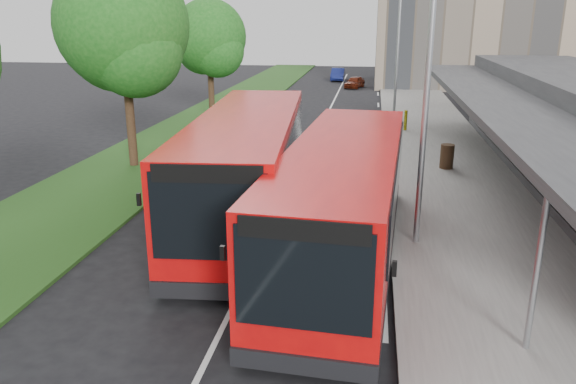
# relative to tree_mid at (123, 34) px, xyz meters

# --- Properties ---
(ground) EXTENTS (120.00, 120.00, 0.00)m
(ground) POSITION_rel_tree_mid_xyz_m (7.01, -9.05, -5.42)
(ground) COLOR black
(ground) RESTS_ON ground
(pavement) EXTENTS (5.00, 80.00, 0.15)m
(pavement) POSITION_rel_tree_mid_xyz_m (13.01, 10.95, -5.34)
(pavement) COLOR slate
(pavement) RESTS_ON ground
(grass_verge) EXTENTS (5.00, 80.00, 0.10)m
(grass_verge) POSITION_rel_tree_mid_xyz_m (0.01, 10.95, -5.37)
(grass_verge) COLOR #254917
(grass_verge) RESTS_ON ground
(lane_centre_line) EXTENTS (0.12, 70.00, 0.01)m
(lane_centre_line) POSITION_rel_tree_mid_xyz_m (7.01, 5.95, -5.41)
(lane_centre_line) COLOR silver
(lane_centre_line) RESTS_ON ground
(kerb_dashes) EXTENTS (0.12, 56.00, 0.01)m
(kerb_dashes) POSITION_rel_tree_mid_xyz_m (10.31, 9.95, -5.41)
(kerb_dashes) COLOR silver
(kerb_dashes) RESTS_ON ground
(tree_mid) EXTENTS (5.22, 5.22, 8.39)m
(tree_mid) POSITION_rel_tree_mid_xyz_m (0.00, 0.00, 0.00)
(tree_mid) COLOR #301E13
(tree_mid) RESTS_ON ground
(tree_far) EXTENTS (4.47, 4.47, 7.15)m
(tree_far) POSITION_rel_tree_mid_xyz_m (0.00, 12.00, -0.81)
(tree_far) COLOR #301E13
(tree_far) RESTS_ON ground
(lamp_post_near) EXTENTS (1.44, 0.28, 8.00)m
(lamp_post_near) POSITION_rel_tree_mid_xyz_m (11.13, -7.05, -0.70)
(lamp_post_near) COLOR #93979C
(lamp_post_near) RESTS_ON pavement
(lamp_post_far) EXTENTS (1.44, 0.28, 8.00)m
(lamp_post_far) POSITION_rel_tree_mid_xyz_m (11.13, 12.95, -0.70)
(lamp_post_far) COLOR #93979C
(lamp_post_far) RESTS_ON pavement
(bus_main) EXTENTS (3.49, 11.05, 3.09)m
(bus_main) POSITION_rel_tree_mid_xyz_m (9.23, -8.20, -3.84)
(bus_main) COLOR red
(bus_main) RESTS_ON ground
(bus_second) EXTENTS (3.83, 11.79, 3.29)m
(bus_second) POSITION_rel_tree_mid_xyz_m (6.16, -5.51, -3.73)
(bus_second) COLOR red
(bus_second) RESTS_ON ground
(litter_bin) EXTENTS (0.70, 0.70, 0.98)m
(litter_bin) POSITION_rel_tree_mid_xyz_m (12.97, 1.14, -4.78)
(litter_bin) COLOR #3D2919
(litter_bin) RESTS_ON pavement
(bollard) EXTENTS (0.23, 0.23, 1.08)m
(bollard) POSITION_rel_tree_mid_xyz_m (11.70, 9.03, -4.73)
(bollard) COLOR yellow
(bollard) RESTS_ON pavement
(car_near) EXTENTS (1.98, 3.21, 1.02)m
(car_near) POSITION_rel_tree_mid_xyz_m (8.25, 28.70, -4.91)
(car_near) COLOR #551A0C
(car_near) RESTS_ON ground
(car_far) EXTENTS (1.26, 3.60, 1.19)m
(car_far) POSITION_rel_tree_mid_xyz_m (6.41, 34.50, -4.83)
(car_far) COLOR navy
(car_far) RESTS_ON ground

